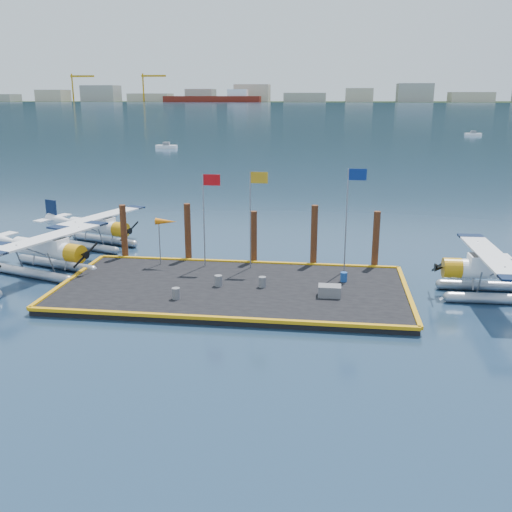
{
  "coord_description": "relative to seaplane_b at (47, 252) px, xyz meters",
  "views": [
    {
      "loc": [
        5.46,
        -31.13,
        11.2
      ],
      "look_at": [
        1.1,
        2.0,
        1.71
      ],
      "focal_mm": 40.0,
      "sensor_mm": 36.0,
      "label": 1
    }
  ],
  "objects": [
    {
      "name": "ground",
      "position": [
        12.5,
        -2.08,
        -1.48
      ],
      "size": [
        4000.0,
        4000.0,
        0.0
      ],
      "primitive_type": "plane",
      "color": "#162A44",
      "rests_on": "ground"
    },
    {
      "name": "dock",
      "position": [
        12.5,
        -2.08,
        -1.28
      ],
      "size": [
        20.0,
        10.0,
        0.4
      ],
      "primitive_type": "cube",
      "color": "black",
      "rests_on": "ground"
    },
    {
      "name": "dock_bumpers",
      "position": [
        12.5,
        -2.08,
        -0.99
      ],
      "size": [
        20.25,
        10.25,
        0.18
      ],
      "primitive_type": null,
      "color": "#D0900C",
      "rests_on": "dock"
    },
    {
      "name": "far_backdrop",
      "position": [
        252.4,
        1735.43,
        7.97
      ],
      "size": [
        3050.0,
        2050.0,
        810.0
      ],
      "color": "black",
      "rests_on": "ground"
    },
    {
      "name": "seaplane_b",
      "position": [
        0.0,
        0.0,
        0.0
      ],
      "size": [
        8.9,
        9.51,
        3.41
      ],
      "rotation": [
        0.0,
        0.0,
        -1.89
      ],
      "color": "#979BA5",
      "rests_on": "ground"
    },
    {
      "name": "seaplane_c",
      "position": [
        0.52,
        6.89,
        -0.07
      ],
      "size": [
        8.5,
        9.04,
        3.25
      ],
      "rotation": [
        0.0,
        0.0,
        -1.91
      ],
      "color": "#979BA5",
      "rests_on": "ground"
    },
    {
      "name": "seaplane_d",
      "position": [
        27.41,
        -0.89,
        0.01
      ],
      "size": [
        8.72,
        9.61,
        3.43
      ],
      "rotation": [
        0.0,
        0.0,
        1.59
      ],
      "color": "#979BA5",
      "rests_on": "ground"
    },
    {
      "name": "drum_0",
      "position": [
        11.65,
        -2.15,
        -0.76
      ],
      "size": [
        0.46,
        0.46,
        0.64
      ],
      "primitive_type": "cylinder",
      "color": "slate",
      "rests_on": "dock"
    },
    {
      "name": "drum_2",
      "position": [
        14.22,
        -1.99,
        -0.78
      ],
      "size": [
        0.43,
        0.43,
        0.61
      ],
      "primitive_type": "cylinder",
      "color": "slate",
      "rests_on": "dock"
    },
    {
      "name": "drum_3",
      "position": [
        9.76,
        -4.6,
        -0.77
      ],
      "size": [
        0.44,
        0.44,
        0.62
      ],
      "primitive_type": "cylinder",
      "color": "slate",
      "rests_on": "dock"
    },
    {
      "name": "drum_4",
      "position": [
        18.93,
        -0.36,
        -0.8
      ],
      "size": [
        0.41,
        0.41,
        0.57
      ],
      "primitive_type": "cylinder",
      "color": "navy",
      "rests_on": "dock"
    },
    {
      "name": "crate",
      "position": [
        18.11,
        -3.09,
        -0.77
      ],
      "size": [
        1.25,
        0.83,
        0.63
      ],
      "primitive_type": "cube",
      "color": "slate",
      "rests_on": "dock"
    },
    {
      "name": "flagpole_red",
      "position": [
        10.2,
        1.72,
        2.91
      ],
      "size": [
        1.14,
        0.08,
        6.0
      ],
      "color": "gray",
      "rests_on": "dock"
    },
    {
      "name": "flagpole_yellow",
      "position": [
        13.2,
        1.72,
        3.03
      ],
      "size": [
        1.14,
        0.08,
        6.2
      ],
      "color": "gray",
      "rests_on": "dock"
    },
    {
      "name": "flagpole_blue",
      "position": [
        19.19,
        1.72,
        3.2
      ],
      "size": [
        1.14,
        0.08,
        6.5
      ],
      "color": "gray",
      "rests_on": "dock"
    },
    {
      "name": "windsock",
      "position": [
        7.47,
        1.72,
        1.74
      ],
      "size": [
        1.4,
        0.44,
        3.12
      ],
      "color": "gray",
      "rests_on": "dock"
    },
    {
      "name": "piling_0",
      "position": [
        4.0,
        3.32,
        0.52
      ],
      "size": [
        0.44,
        0.44,
        4.0
      ],
      "primitive_type": "cylinder",
      "color": "#402012",
      "rests_on": "ground"
    },
    {
      "name": "piling_1",
      "position": [
        8.5,
        3.32,
        0.62
      ],
      "size": [
        0.44,
        0.44,
        4.2
      ],
      "primitive_type": "cylinder",
      "color": "#402012",
      "rests_on": "ground"
    },
    {
      "name": "piling_2",
      "position": [
        13.0,
        3.32,
        0.42
      ],
      "size": [
        0.44,
        0.44,
        3.8
      ],
      "primitive_type": "cylinder",
      "color": "#402012",
      "rests_on": "ground"
    },
    {
      "name": "piling_3",
      "position": [
        17.0,
        3.32,
        0.67
      ],
      "size": [
        0.44,
        0.44,
        4.3
      ],
      "primitive_type": "cylinder",
      "color": "#402012",
      "rests_on": "ground"
    },
    {
      "name": "piling_4",
      "position": [
        21.0,
        3.32,
        0.52
      ],
      "size": [
        0.44,
        0.44,
        4.0
      ],
      "primitive_type": "cylinder",
      "color": "#402012",
      "rests_on": "ground"
    }
  ]
}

